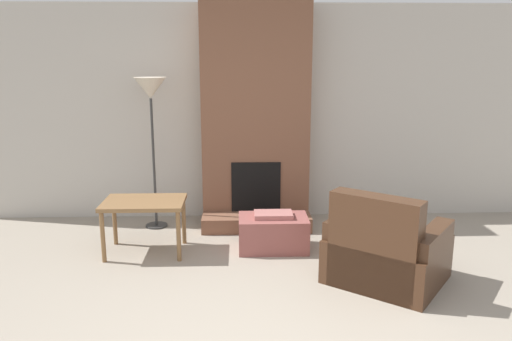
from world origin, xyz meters
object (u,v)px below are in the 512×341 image
object	(u,v)px
side_table	(144,207)
floor_lamp_left	(151,96)
armchair	(384,254)
ottoman	(273,232)

from	to	relation	value
side_table	floor_lamp_left	distance (m)	1.34
floor_lamp_left	armchair	bearing A→B (deg)	-35.06
side_table	ottoman	bearing A→B (deg)	1.93
ottoman	armchair	size ratio (longest dim) A/B	0.57
armchair	floor_lamp_left	size ratio (longest dim) A/B	0.72
side_table	floor_lamp_left	bearing A→B (deg)	91.61
ottoman	side_table	xyz separation A→B (m)	(-1.32, -0.04, 0.30)
ottoman	side_table	world-z (taller)	side_table
armchair	floor_lamp_left	world-z (taller)	floor_lamp_left
ottoman	armchair	bearing A→B (deg)	-41.67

